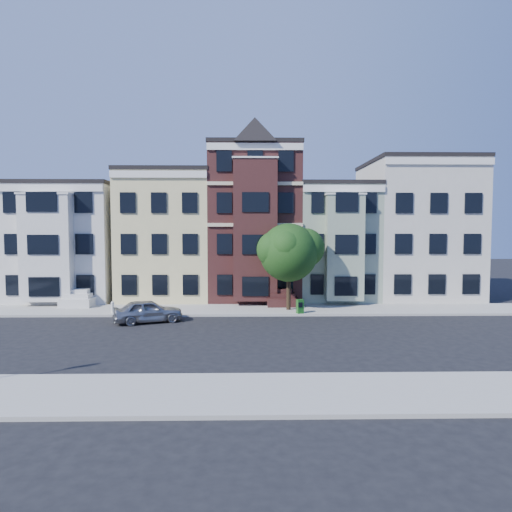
{
  "coord_description": "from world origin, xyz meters",
  "views": [
    {
      "loc": [
        -0.55,
        -23.41,
        5.81
      ],
      "look_at": [
        -0.08,
        2.2,
        4.2
      ],
      "focal_mm": 32.0,
      "sensor_mm": 36.0,
      "label": 1
    }
  ],
  "objects_px": {
    "newspaper_box": "(300,306)",
    "fire_hydrant": "(113,308)",
    "parked_car": "(148,311)",
    "street_tree": "(289,257)"
  },
  "relations": [
    {
      "from": "newspaper_box",
      "to": "fire_hydrant",
      "type": "height_order",
      "value": "newspaper_box"
    },
    {
      "from": "fire_hydrant",
      "to": "parked_car",
      "type": "bearing_deg",
      "value": -39.62
    },
    {
      "from": "parked_car",
      "to": "newspaper_box",
      "type": "distance_m",
      "value": 9.75
    },
    {
      "from": "newspaper_box",
      "to": "fire_hydrant",
      "type": "bearing_deg",
      "value": 161.48
    },
    {
      "from": "parked_car",
      "to": "fire_hydrant",
      "type": "bearing_deg",
      "value": 29.83
    },
    {
      "from": "street_tree",
      "to": "parked_car",
      "type": "distance_m",
      "value": 10.01
    },
    {
      "from": "street_tree",
      "to": "newspaper_box",
      "type": "xyz_separation_m",
      "value": [
        0.64,
        -1.36,
        -3.21
      ]
    },
    {
      "from": "parked_car",
      "to": "fire_hydrant",
      "type": "relative_size",
      "value": 6.79
    },
    {
      "from": "street_tree",
      "to": "newspaper_box",
      "type": "distance_m",
      "value": 3.55
    },
    {
      "from": "street_tree",
      "to": "parked_car",
      "type": "xyz_separation_m",
      "value": [
        -8.9,
        -3.37,
        -3.11
      ]
    }
  ]
}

